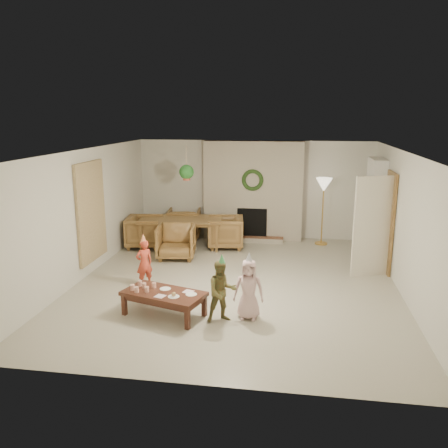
% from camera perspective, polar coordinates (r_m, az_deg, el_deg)
% --- Properties ---
extents(floor, '(7.00, 7.00, 0.00)m').
position_cam_1_polar(floor, '(8.97, 1.51, -7.20)').
color(floor, '#B7B29E').
rests_on(floor, ground).
extents(ceiling, '(7.00, 7.00, 0.00)m').
position_cam_1_polar(ceiling, '(8.42, 1.62, 8.93)').
color(ceiling, white).
rests_on(ceiling, wall_back).
extents(wall_back, '(7.00, 0.00, 7.00)m').
position_cam_1_polar(wall_back, '(12.03, 3.70, 4.28)').
color(wall_back, silver).
rests_on(wall_back, floor).
extents(wall_front, '(7.00, 0.00, 7.00)m').
position_cam_1_polar(wall_front, '(5.30, -3.33, -7.73)').
color(wall_front, silver).
rests_on(wall_front, floor).
extents(wall_left, '(0.00, 7.00, 7.00)m').
position_cam_1_polar(wall_left, '(9.46, -16.77, 1.21)').
color(wall_left, silver).
rests_on(wall_left, floor).
extents(wall_right, '(0.00, 7.00, 7.00)m').
position_cam_1_polar(wall_right, '(8.76, 21.41, -0.10)').
color(wall_right, silver).
rests_on(wall_right, floor).
extents(fireplace_mass, '(2.50, 0.40, 2.50)m').
position_cam_1_polar(fireplace_mass, '(11.83, 3.61, 4.12)').
color(fireplace_mass, '#5D1918').
rests_on(fireplace_mass, floor).
extents(fireplace_hearth, '(1.60, 0.30, 0.12)m').
position_cam_1_polar(fireplace_hearth, '(11.75, 3.37, -1.89)').
color(fireplace_hearth, brown).
rests_on(fireplace_hearth, floor).
extents(fireplace_firebox, '(0.75, 0.12, 0.75)m').
position_cam_1_polar(fireplace_firebox, '(11.81, 3.47, 0.15)').
color(fireplace_firebox, black).
rests_on(fireplace_firebox, floor).
extents(fireplace_wreath, '(0.54, 0.10, 0.54)m').
position_cam_1_polar(fireplace_wreath, '(11.56, 3.53, 5.41)').
color(fireplace_wreath, '#1E3C16').
rests_on(fireplace_wreath, fireplace_mass).
extents(floor_lamp_base, '(0.31, 0.31, 0.03)m').
position_cam_1_polar(floor_lamp_base, '(11.78, 11.85, -2.34)').
color(floor_lamp_base, gold).
rests_on(floor_lamp_base, floor).
extents(floor_lamp_post, '(0.03, 0.03, 1.48)m').
position_cam_1_polar(floor_lamp_post, '(11.60, 12.03, 1.24)').
color(floor_lamp_post, gold).
rests_on(floor_lamp_post, floor).
extents(floor_lamp_shade, '(0.40, 0.40, 0.33)m').
position_cam_1_polar(floor_lamp_shade, '(11.47, 12.20, 4.73)').
color(floor_lamp_shade, beige).
rests_on(floor_lamp_shade, floor_lamp_post).
extents(bookshelf_carcass, '(0.30, 1.00, 2.20)m').
position_cam_1_polar(bookshelf_carcass, '(10.97, 18.04, 1.95)').
color(bookshelf_carcass, white).
rests_on(bookshelf_carcass, floor).
extents(bookshelf_shelf_a, '(0.30, 0.92, 0.03)m').
position_cam_1_polar(bookshelf_shelf_a, '(11.11, 17.69, -1.33)').
color(bookshelf_shelf_a, white).
rests_on(bookshelf_shelf_a, bookshelf_carcass).
extents(bookshelf_shelf_b, '(0.30, 0.92, 0.03)m').
position_cam_1_polar(bookshelf_shelf_b, '(11.02, 17.84, 0.68)').
color(bookshelf_shelf_b, white).
rests_on(bookshelf_shelf_b, bookshelf_carcass).
extents(bookshelf_shelf_c, '(0.30, 0.92, 0.03)m').
position_cam_1_polar(bookshelf_shelf_c, '(10.94, 17.99, 2.72)').
color(bookshelf_shelf_c, white).
rests_on(bookshelf_shelf_c, bookshelf_carcass).
extents(bookshelf_shelf_d, '(0.30, 0.92, 0.03)m').
position_cam_1_polar(bookshelf_shelf_d, '(10.88, 18.14, 4.79)').
color(bookshelf_shelf_d, white).
rests_on(bookshelf_shelf_d, bookshelf_carcass).
extents(books_row_lower, '(0.20, 0.40, 0.24)m').
position_cam_1_polar(books_row_lower, '(10.93, 17.76, -0.82)').
color(books_row_lower, maroon).
rests_on(books_row_lower, bookshelf_shelf_a).
extents(books_row_mid, '(0.20, 0.44, 0.24)m').
position_cam_1_polar(books_row_mid, '(11.04, 17.75, 1.45)').
color(books_row_mid, navy).
rests_on(books_row_mid, bookshelf_shelf_b).
extents(books_row_upper, '(0.20, 0.36, 0.22)m').
position_cam_1_polar(books_row_upper, '(10.82, 18.02, 3.30)').
color(books_row_upper, gold).
rests_on(books_row_upper, bookshelf_shelf_c).
extents(door_frame, '(0.05, 0.86, 2.04)m').
position_cam_1_polar(door_frame, '(9.95, 19.64, 0.22)').
color(door_frame, brown).
rests_on(door_frame, floor).
extents(door_leaf, '(0.77, 0.32, 2.00)m').
position_cam_1_polar(door_leaf, '(9.52, 17.80, -0.33)').
color(door_leaf, beige).
rests_on(door_leaf, floor).
extents(curtain_panel, '(0.06, 1.20, 2.00)m').
position_cam_1_polar(curtain_panel, '(9.62, -16.05, 1.45)').
color(curtain_panel, '#C3B689').
rests_on(curtain_panel, wall_left).
extents(dining_table, '(2.10, 1.35, 0.69)m').
position_cam_1_polar(dining_table, '(11.22, -5.38, -1.15)').
color(dining_table, brown).
rests_on(dining_table, floor).
extents(dining_chair_near, '(0.92, 0.94, 0.77)m').
position_cam_1_polar(dining_chair_near, '(10.38, -5.91, -2.16)').
color(dining_chair_near, brown).
rests_on(dining_chair_near, floor).
extents(dining_chair_far, '(0.92, 0.94, 0.77)m').
position_cam_1_polar(dining_chair_far, '(12.04, -4.92, 0.05)').
color(dining_chair_far, brown).
rests_on(dining_chair_far, floor).
extents(dining_chair_left, '(0.94, 0.92, 0.77)m').
position_cam_1_polar(dining_chair_left, '(11.34, -9.73, -0.94)').
color(dining_chair_left, brown).
rests_on(dining_chair_left, floor).
extents(dining_chair_right, '(0.94, 0.92, 0.77)m').
position_cam_1_polar(dining_chair_right, '(11.14, 0.16, -1.00)').
color(dining_chair_right, brown).
rests_on(dining_chair_right, floor).
extents(hanging_plant_cord, '(0.01, 0.01, 0.70)m').
position_cam_1_polar(hanging_plant_cord, '(10.16, -4.66, 7.69)').
color(hanging_plant_cord, tan).
rests_on(hanging_plant_cord, ceiling).
extents(hanging_plant_pot, '(0.16, 0.16, 0.12)m').
position_cam_1_polar(hanging_plant_pot, '(10.20, -4.62, 5.73)').
color(hanging_plant_pot, '#AA4B36').
rests_on(hanging_plant_pot, hanging_plant_cord).
extents(hanging_plant_foliage, '(0.32, 0.32, 0.32)m').
position_cam_1_polar(hanging_plant_foliage, '(10.18, -4.64, 6.40)').
color(hanging_plant_foliage, '#194B1A').
rests_on(hanging_plant_foliage, hanging_plant_pot).
extents(coffee_table_top, '(1.43, 1.00, 0.06)m').
position_cam_1_polar(coffee_table_top, '(7.51, -7.42, -8.51)').
color(coffee_table_top, '#4A2518').
rests_on(coffee_table_top, floor).
extents(coffee_table_apron, '(1.30, 0.88, 0.08)m').
position_cam_1_polar(coffee_table_apron, '(7.54, -7.41, -9.00)').
color(coffee_table_apron, '#4A2518').
rests_on(coffee_table_apron, floor).
extents(coffee_leg_fl, '(0.09, 0.09, 0.34)m').
position_cam_1_polar(coffee_leg_fl, '(7.72, -12.17, -9.70)').
color(coffee_leg_fl, '#4A2518').
rests_on(coffee_leg_fl, floor).
extents(coffee_leg_fr, '(0.09, 0.09, 0.34)m').
position_cam_1_polar(coffee_leg_fr, '(7.10, -4.52, -11.55)').
color(coffee_leg_fr, '#4A2518').
rests_on(coffee_leg_fr, floor).
extents(coffee_leg_bl, '(0.09, 0.09, 0.34)m').
position_cam_1_polar(coffee_leg_bl, '(8.10, -9.85, -8.44)').
color(coffee_leg_bl, '#4A2518').
rests_on(coffee_leg_bl, floor).
extents(coffee_leg_br, '(0.09, 0.09, 0.34)m').
position_cam_1_polar(coffee_leg_br, '(7.51, -2.45, -10.04)').
color(coffee_leg_br, '#4A2518').
rests_on(coffee_leg_br, floor).
extents(cup_a, '(0.09, 0.09, 0.09)m').
position_cam_1_polar(cup_a, '(7.65, -11.21, -7.66)').
color(cup_a, white).
rests_on(cup_a, coffee_table_top).
extents(cup_b, '(0.09, 0.09, 0.09)m').
position_cam_1_polar(cup_b, '(7.79, -10.32, -7.20)').
color(cup_b, white).
rests_on(cup_b, coffee_table_top).
extents(cup_c, '(0.09, 0.09, 0.09)m').
position_cam_1_polar(cup_c, '(7.54, -10.70, -7.94)').
color(cup_c, white).
rests_on(cup_c, coffee_table_top).
extents(cup_d, '(0.09, 0.09, 0.09)m').
position_cam_1_polar(cup_d, '(7.69, -9.81, -7.47)').
color(cup_d, white).
rests_on(cup_d, coffee_table_top).
extents(cup_e, '(0.09, 0.09, 0.09)m').
position_cam_1_polar(cup_e, '(7.52, -9.48, -7.94)').
color(cup_e, white).
rests_on(cup_e, coffee_table_top).
extents(cup_f, '(0.09, 0.09, 0.09)m').
position_cam_1_polar(cup_f, '(7.67, -8.61, -7.47)').
color(cup_f, white).
rests_on(cup_f, coffee_table_top).
extents(plate_a, '(0.22, 0.22, 0.01)m').
position_cam_1_polar(plate_a, '(7.62, -7.25, -7.91)').
color(plate_a, white).
rests_on(plate_a, coffee_table_top).
extents(plate_b, '(0.22, 0.22, 0.01)m').
position_cam_1_polar(plate_b, '(7.30, -6.21, -8.87)').
color(plate_b, white).
rests_on(plate_b, coffee_table_top).
extents(plate_c, '(0.22, 0.22, 0.01)m').
position_cam_1_polar(plate_c, '(7.36, -4.05, -8.63)').
color(plate_c, white).
rests_on(plate_c, coffee_table_top).
extents(food_scoop, '(0.09, 0.09, 0.07)m').
position_cam_1_polar(food_scoop, '(7.28, -6.22, -8.59)').
color(food_scoop, tan).
rests_on(food_scoop, plate_b).
extents(napkin_left, '(0.19, 0.19, 0.01)m').
position_cam_1_polar(napkin_left, '(7.34, -7.88, -8.80)').
color(napkin_left, '#EEAFC3').
rests_on(napkin_left, coffee_table_top).
extents(napkin_right, '(0.19, 0.19, 0.01)m').
position_cam_1_polar(napkin_right, '(7.47, -4.41, -8.30)').
color(napkin_right, '#EEAFC3').
rests_on(napkin_right, coffee_table_top).
extents(child_red, '(0.38, 0.38, 0.89)m').
position_cam_1_polar(child_red, '(8.79, -9.79, -4.77)').
color(child_red, '#C53F2A').
rests_on(child_red, floor).
extents(party_hat_red, '(0.16, 0.16, 0.17)m').
position_cam_1_polar(party_hat_red, '(8.65, -9.92, -1.73)').
color(party_hat_red, '#F0D050').
rests_on(party_hat_red, child_red).
extents(child_plaid, '(0.58, 0.53, 0.98)m').
position_cam_1_polar(child_plaid, '(7.21, -0.27, -8.30)').
color(child_plaid, brown).
rests_on(child_plaid, floor).
extents(party_hat_plaid, '(0.12, 0.12, 0.16)m').
position_cam_1_polar(party_hat_plaid, '(7.03, -0.27, -4.33)').
color(party_hat_plaid, '#49AC5D').
rests_on(party_hat_plaid, child_plaid).
extents(child_pink, '(0.48, 0.31, 0.97)m').
position_cam_1_polar(child_pink, '(7.32, 3.05, -8.03)').
color(child_pink, beige).
rests_on(child_pink, floor).
extents(party_hat_pink, '(0.14, 0.14, 0.17)m').
position_cam_1_polar(party_hat_pink, '(7.15, 3.10, -4.13)').
color(party_hat_pink, '#B5B5BC').
rests_on(party_hat_pink, child_pink).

